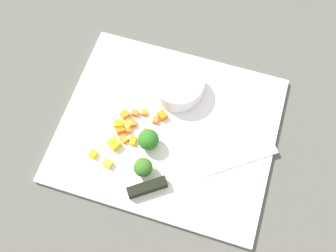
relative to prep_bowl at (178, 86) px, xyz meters
name	(u,v)px	position (x,y,z in m)	size (l,w,h in m)	color
ground_plane	(168,130)	(0.01, -0.09, -0.03)	(4.00, 4.00, 0.00)	#54544A
cutting_board	(168,129)	(0.01, -0.09, -0.03)	(0.44, 0.38, 0.01)	white
prep_bowl	(178,86)	(0.00, 0.00, 0.00)	(0.11, 0.11, 0.04)	white
chef_knife	(173,180)	(0.05, -0.20, -0.01)	(0.27, 0.20, 0.02)	silver
carrot_dice_0	(120,129)	(-0.09, -0.13, -0.01)	(0.02, 0.02, 0.01)	orange
carrot_dice_1	(133,123)	(-0.07, -0.10, -0.02)	(0.01, 0.01, 0.01)	orange
carrot_dice_2	(155,120)	(-0.02, -0.08, -0.02)	(0.01, 0.01, 0.01)	orange
carrot_dice_3	(132,139)	(-0.06, -0.14, -0.02)	(0.01, 0.01, 0.01)	orange
carrot_dice_4	(146,133)	(-0.03, -0.12, -0.01)	(0.01, 0.01, 0.02)	orange
carrot_dice_5	(128,130)	(-0.07, -0.12, -0.02)	(0.01, 0.01, 0.01)	orange
carrot_dice_6	(144,113)	(-0.05, -0.07, -0.02)	(0.01, 0.01, 0.01)	orange
carrot_dice_7	(124,115)	(-0.09, -0.09, -0.02)	(0.02, 0.02, 0.01)	orange
carrot_dice_8	(145,140)	(-0.03, -0.13, -0.02)	(0.01, 0.01, 0.01)	orange
carrot_dice_9	(135,113)	(-0.07, -0.08, -0.02)	(0.01, 0.01, 0.01)	orange
carrot_dice_10	(149,143)	(-0.02, -0.14, -0.02)	(0.01, 0.01, 0.01)	orange
carrot_dice_11	(124,139)	(-0.07, -0.14, -0.02)	(0.01, 0.01, 0.01)	orange
carrot_dice_12	(162,115)	(-0.01, -0.07, -0.01)	(0.02, 0.02, 0.02)	orange
pepper_dice_0	(114,144)	(-0.09, -0.16, -0.01)	(0.02, 0.02, 0.02)	yellow
pepper_dice_1	(133,142)	(-0.05, -0.14, -0.02)	(0.01, 0.01, 0.01)	yellow
pepper_dice_2	(128,125)	(-0.08, -0.11, -0.02)	(0.02, 0.01, 0.01)	yellow
pepper_dice_3	(108,163)	(-0.09, -0.20, -0.02)	(0.01, 0.02, 0.01)	yellow
pepper_dice_4	(119,124)	(-0.09, -0.12, -0.01)	(0.02, 0.02, 0.02)	yellow
pepper_dice_5	(93,154)	(-0.12, -0.19, -0.02)	(0.01, 0.02, 0.01)	yellow
broccoli_floret_0	(148,140)	(-0.02, -0.14, 0.00)	(0.04, 0.04, 0.05)	#87B763
broccoli_floret_1	(143,167)	(-0.01, -0.20, 0.00)	(0.04, 0.04, 0.04)	#86BE5F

